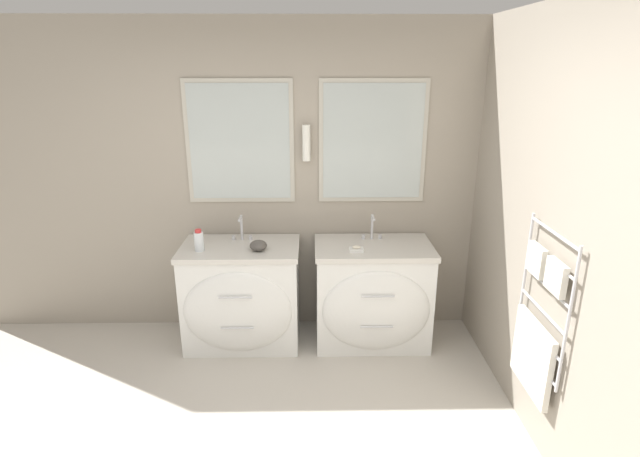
% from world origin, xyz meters
% --- Properties ---
extents(wall_back, '(5.14, 0.15, 2.60)m').
position_xyz_m(wall_back, '(0.02, 2.10, 1.31)').
color(wall_back, '#9E9384').
rests_on(wall_back, ground_plane).
extents(wall_right, '(0.13, 4.11, 2.60)m').
position_xyz_m(wall_right, '(1.80, 0.93, 1.29)').
color(wall_right, '#9E9384').
rests_on(wall_right, ground_plane).
extents(vanity_left, '(0.95, 0.65, 0.85)m').
position_xyz_m(vanity_left, '(-0.19, 1.73, 0.43)').
color(vanity_left, white).
rests_on(vanity_left, ground_plane).
extents(vanity_right, '(0.95, 0.65, 0.85)m').
position_xyz_m(vanity_right, '(0.89, 1.73, 0.43)').
color(vanity_right, white).
rests_on(vanity_right, ground_plane).
extents(faucet_left, '(0.17, 0.13, 0.21)m').
position_xyz_m(faucet_left, '(-0.19, 1.90, 0.96)').
color(faucet_left, silver).
rests_on(faucet_left, vanity_left).
extents(faucet_right, '(0.17, 0.13, 0.21)m').
position_xyz_m(faucet_right, '(0.89, 1.90, 0.96)').
color(faucet_right, silver).
rests_on(faucet_right, vanity_right).
extents(toiletry_bottle, '(0.08, 0.08, 0.17)m').
position_xyz_m(toiletry_bottle, '(-0.49, 1.67, 0.94)').
color(toiletry_bottle, silver).
rests_on(toiletry_bottle, vanity_left).
extents(amenity_bowl, '(0.14, 0.14, 0.08)m').
position_xyz_m(amenity_bowl, '(-0.03, 1.67, 0.90)').
color(amenity_bowl, '#4C4742').
rests_on(amenity_bowl, vanity_left).
extents(soap_dish, '(0.11, 0.08, 0.04)m').
position_xyz_m(soap_dish, '(0.74, 1.63, 0.87)').
color(soap_dish, white).
rests_on(soap_dish, vanity_right).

